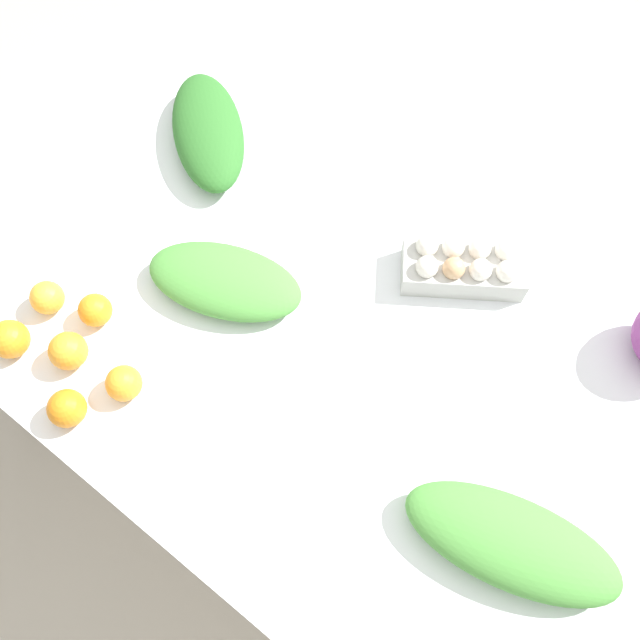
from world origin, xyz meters
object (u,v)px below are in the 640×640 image
at_px(orange_0, 124,383).
at_px(greens_bunch_kale, 225,281).
at_px(greens_bunch_scallion, 208,131).
at_px(orange_2, 47,298).
at_px(orange_5, 67,408).
at_px(orange_3, 10,339).
at_px(egg_carton, 464,266).
at_px(orange_1, 68,351).
at_px(orange_4, 95,310).
at_px(greens_bunch_dandelion, 512,543).

bearing_deg(orange_0, greens_bunch_kale, 88.01).
bearing_deg(greens_bunch_scallion, orange_2, -88.44).
height_order(greens_bunch_scallion, orange_5, greens_bunch_scallion).
distance_m(orange_0, orange_5, 0.11).
bearing_deg(orange_5, orange_3, 170.73).
distance_m(egg_carton, orange_3, 0.88).
distance_m(orange_3, orange_5, 0.19).
bearing_deg(orange_1, greens_bunch_scallion, 103.31).
bearing_deg(orange_4, orange_0, -26.67).
bearing_deg(orange_1, egg_carton, 50.70).
bearing_deg(orange_5, orange_1, 134.55).
relative_size(greens_bunch_dandelion, orange_3, 5.01).
bearing_deg(orange_3, greens_bunch_scallion, 92.33).
xyz_separation_m(orange_0, orange_4, (-0.15, 0.07, -0.00)).
bearing_deg(greens_bunch_kale, orange_5, -98.71).
bearing_deg(orange_4, egg_carton, 44.70).
bearing_deg(orange_1, orange_5, -45.45).
distance_m(greens_bunch_dandelion, orange_0, 0.74).
xyz_separation_m(greens_bunch_kale, orange_0, (-0.01, -0.27, -0.00)).
bearing_deg(orange_2, orange_5, -34.67).
distance_m(greens_bunch_dandelion, orange_5, 0.81).
distance_m(greens_bunch_kale, orange_5, 0.38).
xyz_separation_m(egg_carton, greens_bunch_scallion, (-0.62, -0.06, -0.00)).
distance_m(greens_bunch_scallion, orange_3, 0.60).
distance_m(greens_bunch_scallion, orange_4, 0.47).
distance_m(orange_0, orange_1, 0.13).
bearing_deg(greens_bunch_kale, orange_2, -136.76).
distance_m(orange_2, orange_4, 0.10).
height_order(greens_bunch_kale, orange_5, orange_5).
distance_m(orange_2, orange_3, 0.11).
relative_size(orange_3, orange_5, 1.05).
relative_size(greens_bunch_kale, greens_bunch_scallion, 0.96).
xyz_separation_m(greens_bunch_scallion, greens_bunch_dandelion, (0.97, -0.34, -0.00)).
relative_size(greens_bunch_kale, orange_5, 4.39).
distance_m(greens_bunch_kale, orange_1, 0.32).
distance_m(orange_0, orange_4, 0.17).
distance_m(greens_bunch_scallion, orange_5, 0.66).
xyz_separation_m(egg_carton, orange_3, (-0.60, -0.65, -0.01)).
xyz_separation_m(greens_bunch_kale, orange_3, (-0.24, -0.34, 0.00)).
bearing_deg(orange_0, orange_5, -115.95).
xyz_separation_m(orange_1, orange_3, (-0.10, -0.05, 0.00)).
relative_size(greens_bunch_scallion, greens_bunch_dandelion, 0.87).
height_order(greens_bunch_dandelion, orange_1, greens_bunch_dandelion).
relative_size(greens_bunch_kale, greens_bunch_dandelion, 0.83).
relative_size(greens_bunch_dandelion, orange_2, 5.64).
bearing_deg(orange_5, orange_2, 145.33).
xyz_separation_m(orange_0, orange_1, (-0.13, -0.02, 0.00)).
relative_size(orange_0, orange_1, 0.93).
bearing_deg(orange_5, orange_4, 120.52).
xyz_separation_m(orange_0, orange_3, (-0.23, -0.07, 0.00)).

